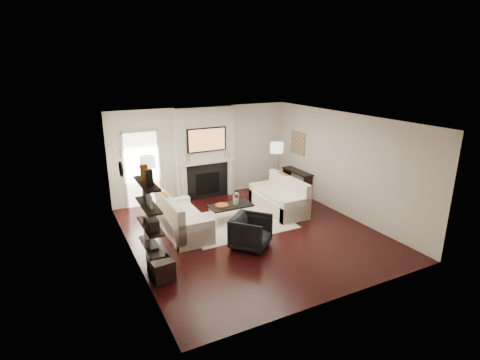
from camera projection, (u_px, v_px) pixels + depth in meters
name	position (u px, v px, depth m)	size (l,w,h in m)	color
room_envelope	(252.00, 179.00, 8.58)	(6.00, 6.00, 6.00)	black
chimney_breast	(205.00, 153.00, 11.02)	(1.80, 0.25, 2.70)	silver
fireplace_surround	(207.00, 181.00, 11.15)	(1.30, 0.02, 1.04)	black
firebox	(208.00, 183.00, 11.17)	(0.75, 0.02, 0.65)	black
mantel_pilaster_l	(185.00, 184.00, 10.81)	(0.12, 0.08, 1.10)	white
mantel_pilaster_r	(230.00, 177.00, 11.43)	(0.12, 0.08, 1.10)	white
mantel_shelf	(208.00, 162.00, 10.93)	(1.70, 0.18, 0.07)	white
tv_body	(207.00, 140.00, 10.76)	(1.20, 0.06, 0.70)	black
tv_screen	(207.00, 140.00, 10.73)	(1.10, 0.01, 0.62)	#BF723F
candlestick_l_tall	(189.00, 158.00, 10.65)	(0.04, 0.04, 0.30)	silver
candlestick_l_short	(185.00, 159.00, 10.60)	(0.04, 0.04, 0.24)	silver
candlestick_r_tall	(224.00, 154.00, 11.12)	(0.04, 0.04, 0.30)	silver
candlestick_r_short	(228.00, 154.00, 11.19)	(0.04, 0.04, 0.24)	silver
hallway_panel	(142.00, 170.00, 10.40)	(0.90, 0.02, 2.10)	white
door_trim_l	(125.00, 172.00, 10.17)	(0.06, 0.06, 2.16)	white
door_trim_r	(159.00, 168.00, 10.59)	(0.06, 0.06, 2.16)	white
door_trim_top	(139.00, 131.00, 10.06)	(1.02, 0.06, 0.06)	white
rug	(236.00, 222.00, 9.52)	(2.60, 2.00, 0.01)	beige
loveseat_left_base	(184.00, 225.00, 8.88)	(0.85, 1.80, 0.42)	white
loveseat_left_back	(170.00, 215.00, 8.64)	(0.18, 1.80, 0.80)	white
loveseat_left_arm_n	(196.00, 235.00, 8.17)	(0.85, 0.18, 0.60)	white
loveseat_left_arm_s	(174.00, 210.00, 9.55)	(0.85, 0.18, 0.60)	white
loveseat_left_cushion	(186.00, 214.00, 8.83)	(0.63, 1.44, 0.10)	white
pillow_left_orange	(166.00, 203.00, 8.84)	(0.10, 0.42, 0.42)	#B66016
pillow_left_charcoal	(173.00, 212.00, 8.33)	(0.10, 0.40, 0.40)	black
loveseat_right_base	(278.00, 204.00, 10.23)	(0.85, 1.80, 0.42)	white
loveseat_right_back	(289.00, 191.00, 10.28)	(0.18, 1.80, 0.80)	white
loveseat_right_arm_n	(295.00, 210.00, 9.52)	(0.85, 0.18, 0.60)	white
loveseat_right_arm_s	(263.00, 192.00, 10.89)	(0.85, 0.18, 0.60)	white
loveseat_right_cushion	(277.00, 195.00, 10.13)	(0.63, 1.44, 0.10)	white
pillow_right_orange	(283.00, 181.00, 10.48)	(0.10, 0.42, 0.42)	#B66016
pillow_right_charcoal	(295.00, 187.00, 9.97)	(0.10, 0.40, 0.40)	black
coffee_table	(231.00, 206.00, 9.56)	(1.10, 0.55, 0.04)	black
coffee_leg_nw	(216.00, 220.00, 9.22)	(0.02, 0.02, 0.38)	silver
coffee_leg_ne	(252.00, 213.00, 9.65)	(0.02, 0.02, 0.38)	silver
coffee_leg_sw	(210.00, 214.00, 9.59)	(0.02, 0.02, 0.38)	silver
coffee_leg_se	(244.00, 207.00, 10.02)	(0.02, 0.02, 0.38)	silver
hurricane_glass	(236.00, 199.00, 9.58)	(0.16, 0.16, 0.29)	white
hurricane_candle	(236.00, 201.00, 9.60)	(0.10, 0.10, 0.15)	white
copper_bowl	(222.00, 206.00, 9.44)	(0.34, 0.34, 0.06)	#BF6C1F
armchair	(251.00, 230.00, 8.14)	(0.77, 0.72, 0.80)	black
lamp_left_post	(150.00, 193.00, 9.89)	(0.02, 0.02, 1.20)	silver
lamp_left_shade	(148.00, 162.00, 9.63)	(0.40, 0.40, 0.30)	white
lamp_left_leg_a	(154.00, 192.00, 9.93)	(0.02, 0.02, 1.25)	silver
lamp_left_leg_b	(147.00, 192.00, 9.94)	(0.02, 0.02, 1.25)	silver
lamp_left_leg_c	(149.00, 194.00, 9.78)	(0.02, 0.02, 1.25)	silver
lamp_right_post	(276.00, 175.00, 11.54)	(0.02, 0.02, 1.20)	silver
lamp_right_shade	(277.00, 148.00, 11.29)	(0.40, 0.40, 0.30)	white
lamp_right_leg_a	(279.00, 174.00, 11.59)	(0.02, 0.02, 1.25)	silver
lamp_right_leg_b	(273.00, 174.00, 11.60)	(0.02, 0.02, 1.25)	silver
lamp_right_leg_c	(276.00, 176.00, 11.43)	(0.02, 0.02, 1.25)	silver
console_top	(297.00, 171.00, 11.40)	(0.35, 1.20, 0.04)	black
console_leg_n	(308.00, 188.00, 11.04)	(0.30, 0.04, 0.71)	black
console_leg_s	(287.00, 179.00, 11.98)	(0.30, 0.04, 0.71)	black
wall_art	(298.00, 143.00, 11.44)	(0.03, 0.70, 0.70)	#987A4C
shelf_bottom	(151.00, 246.00, 6.78)	(0.25, 1.00, 0.04)	black
shelf_lower	(150.00, 226.00, 6.66)	(0.25, 1.00, 0.04)	black
shelf_upper	(148.00, 205.00, 6.54)	(0.25, 1.00, 0.04)	black
shelf_top	(147.00, 183.00, 6.43)	(0.25, 1.00, 0.04)	black
decor_magfile_a	(149.00, 178.00, 6.19)	(0.12, 0.10, 0.28)	black
decor_magfile_b	(144.00, 173.00, 6.49)	(0.12, 0.10, 0.28)	#B66016
decor_frame_a	(149.00, 200.00, 6.41)	(0.04, 0.30, 0.22)	white
decor_frame_b	(145.00, 196.00, 6.70)	(0.04, 0.22, 0.18)	black
decor_wine_rack	(153.00, 225.00, 6.43)	(0.18, 0.25, 0.20)	black
decor_box_small	(148.00, 219.00, 6.76)	(0.15, 0.12, 0.12)	black
decor_books	(153.00, 248.00, 6.65)	(0.14, 0.20, 0.05)	black
decor_box_tall	(147.00, 234.00, 7.01)	(0.10, 0.10, 0.18)	white
clock_rim	(121.00, 169.00, 8.05)	(0.34, 0.34, 0.04)	black
clock_face	(122.00, 169.00, 8.06)	(0.29, 0.29, 0.01)	white
ottoman_near	(158.00, 264.00, 7.17)	(0.40, 0.40, 0.40)	black
ottoman_far	(162.00, 270.00, 6.96)	(0.40, 0.40, 0.40)	black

